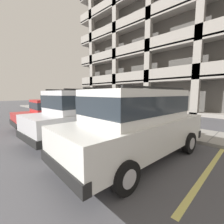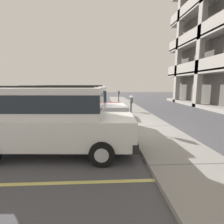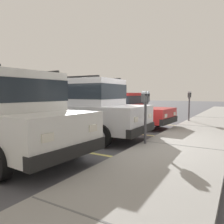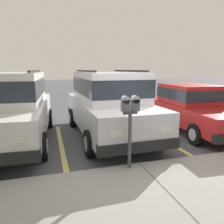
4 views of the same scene
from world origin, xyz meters
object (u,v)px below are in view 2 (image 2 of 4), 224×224
(silver_suv, at_px, (74,106))
(dark_hatchback, at_px, (54,118))
(parking_meter_far, at_px, (119,95))
(parking_meter_near, at_px, (131,104))
(red_sedan, at_px, (83,105))

(silver_suv, height_order, dark_hatchback, same)
(dark_hatchback, relative_size, parking_meter_far, 3.27)
(dark_hatchback, distance_m, parking_meter_near, 3.68)
(parking_meter_far, bearing_deg, parking_meter_near, -0.07)
(silver_suv, distance_m, dark_hatchback, 2.75)
(parking_meter_near, distance_m, parking_meter_far, 5.96)
(silver_suv, height_order, red_sedan, silver_suv)
(red_sedan, distance_m, parking_meter_far, 3.71)
(parking_meter_near, xyz_separation_m, parking_meter_far, (-5.96, 0.01, 0.03))
(red_sedan, xyz_separation_m, parking_meter_far, (-2.72, 2.49, 0.41))
(red_sedan, distance_m, parking_meter_near, 4.10)
(silver_suv, relative_size, dark_hatchback, 0.99)
(dark_hatchback, bearing_deg, silver_suv, -179.70)
(parking_meter_far, bearing_deg, red_sedan, -42.41)
(red_sedan, relative_size, dark_hatchback, 0.93)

